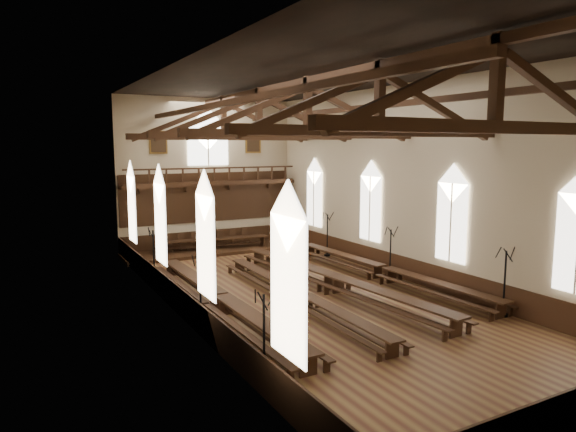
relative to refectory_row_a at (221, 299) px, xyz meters
name	(u,v)px	position (x,y,z in m)	size (l,w,h in m)	color
ground	(307,296)	(4.31, 0.25, -0.56)	(26.00, 26.00, 0.00)	brown
room_walls	(307,155)	(4.31, 0.25, 5.90)	(26.00, 26.00, 26.00)	#B8AA8B
wainscot_band	(307,283)	(4.31, 0.25, 0.04)	(12.00, 26.00, 1.20)	#371E10
side_windows	(307,216)	(4.31, 0.25, 3.18)	(11.85, 19.80, 4.50)	white
end_window	(208,141)	(4.31, 13.14, 6.66)	(2.80, 0.12, 3.80)	white
minstrels_gallery	(210,191)	(4.31, 12.91, 3.34)	(11.80, 1.24, 3.70)	#321910
portraits	(208,142)	(4.31, 13.14, 6.54)	(7.75, 0.09, 1.45)	brown
roof_trusses	(308,115)	(4.31, 0.25, 7.65)	(11.70, 25.70, 2.80)	#321910
refectory_row_a	(221,299)	(0.00, 0.00, 0.00)	(1.65, 14.63, 0.77)	#321910
refectory_row_b	(297,293)	(3.29, -0.62, -0.08)	(1.45, 13.65, 0.67)	#321910
refectory_row_c	(333,279)	(5.82, 0.29, 0.02)	(2.26, 15.01, 0.80)	#321910
refectory_row_d	(384,270)	(9.21, 0.69, -0.01)	(1.86, 14.52, 0.76)	#321910
dais	(212,251)	(3.92, 11.65, -0.46)	(11.40, 2.97, 0.20)	#371E10
high_table	(212,240)	(3.92, 11.65, 0.23)	(7.52, 1.71, 0.70)	#321910
high_chairs	(208,239)	(3.92, 12.38, 0.21)	(5.90, 0.50, 1.05)	#321910
candelabrum_left_near	(264,354)	(-1.24, -6.65, 0.29)	(0.76, 0.86, 2.81)	black
candelabrum_left_mid	(201,303)	(-1.24, -1.04, 0.27)	(0.77, 0.84, 2.76)	black
candelabrum_left_far	(154,265)	(-1.24, 6.13, 0.29)	(0.78, 0.86, 2.82)	black
candelabrum_right_near	(504,295)	(9.86, -6.05, 0.31)	(0.82, 0.87, 2.88)	black
candelabrum_right_mid	(390,262)	(9.86, 1.02, 0.26)	(0.77, 0.83, 2.71)	black
candelabrum_right_far	(327,243)	(9.86, 7.08, 0.29)	(0.74, 0.86, 2.79)	black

